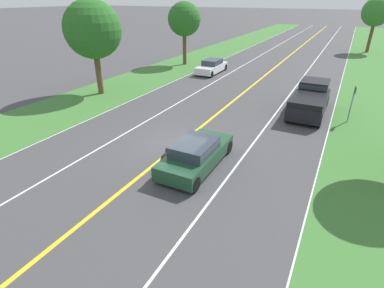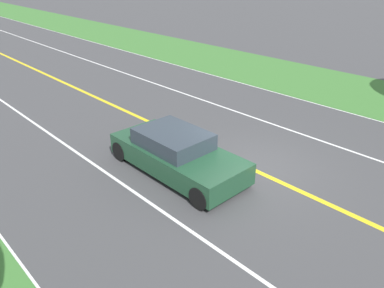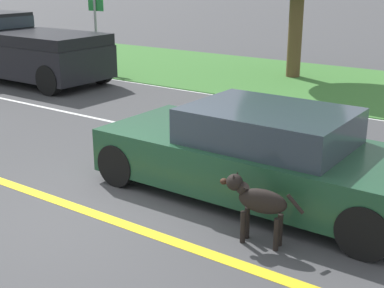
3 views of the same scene
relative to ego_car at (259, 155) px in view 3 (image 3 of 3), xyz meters
name	(u,v)px [view 3 (image 3 of 3)]	position (x,y,z in m)	size (l,w,h in m)	color
ground_plane	(96,214)	(-1.81, 1.45, -0.62)	(400.00, 400.00, 0.00)	#424244
centre_divider_line	(96,214)	(-1.81, 1.45, -0.62)	(0.18, 160.00, 0.01)	yellow
lane_edge_line_right	(309,109)	(5.19, 1.45, -0.62)	(0.14, 160.00, 0.01)	white
lane_dash_same_dir	(232,147)	(1.69, 1.45, -0.62)	(0.10, 160.00, 0.01)	white
grass_verge_right	(353,87)	(8.19, 1.45, -0.61)	(6.00, 160.00, 0.03)	#3D7533
ego_car	(259,155)	(0.00, 0.00, 0.00)	(1.93, 4.58, 1.32)	#1E472D
dog	(257,201)	(-1.26, -0.66, -0.08)	(0.30, 1.04, 0.85)	black
pickup_truck	(17,47)	(3.59, 10.02, 0.34)	(2.12, 5.49, 1.90)	black
street_sign	(96,24)	(6.08, 9.23, 0.85)	(0.11, 0.64, 2.33)	gray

